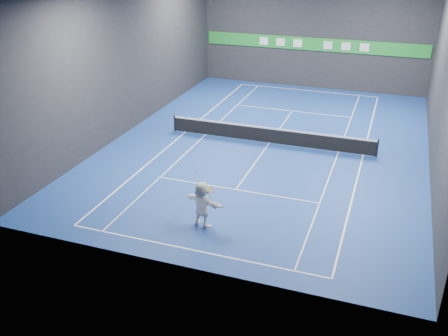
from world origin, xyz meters
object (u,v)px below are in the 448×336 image
(player, at_px, (202,204))
(tennis_ball, at_px, (197,171))
(tennis_racket, at_px, (211,191))
(tennis_net, at_px, (270,135))

(player, distance_m, tennis_ball, 1.54)
(tennis_racket, bearing_deg, tennis_net, 90.36)
(tennis_net, bearing_deg, tennis_racket, -89.64)
(tennis_ball, bearing_deg, tennis_racket, 3.98)
(player, relative_size, tennis_net, 0.16)
(player, height_order, tennis_racket, player)
(tennis_ball, relative_size, tennis_racket, 0.11)
(player, bearing_deg, tennis_racket, -155.68)
(player, relative_size, tennis_racket, 3.15)
(tennis_racket, bearing_deg, player, -172.64)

